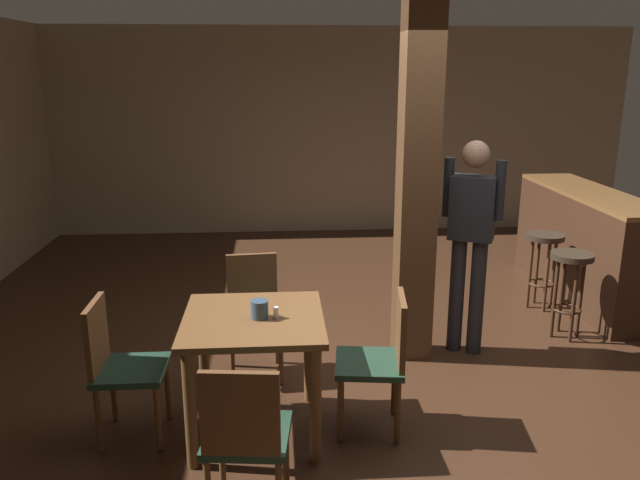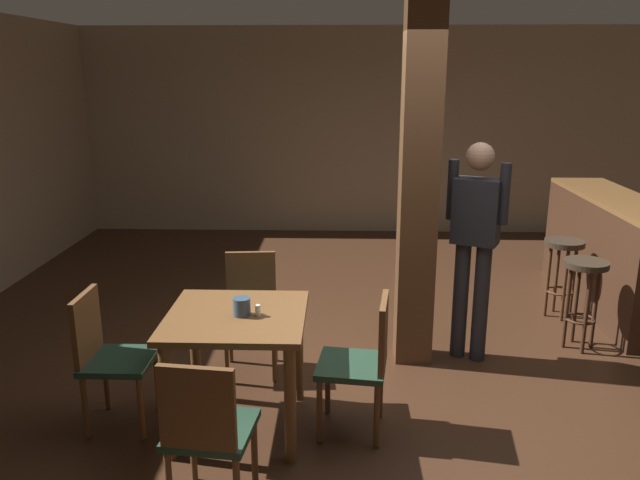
{
  "view_description": "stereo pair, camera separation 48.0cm",
  "coord_description": "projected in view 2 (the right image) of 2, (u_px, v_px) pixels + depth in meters",
  "views": [
    {
      "loc": [
        -0.92,
        -4.2,
        2.24
      ],
      "look_at": [
        -0.59,
        0.42,
        0.96
      ],
      "focal_mm": 35.0,
      "sensor_mm": 36.0,
      "label": 1
    },
    {
      "loc": [
        -0.44,
        -4.2,
        2.24
      ],
      "look_at": [
        -0.59,
        0.42,
        0.96
      ],
      "focal_mm": 35.0,
      "sensor_mm": 36.0,
      "label": 2
    }
  ],
  "objects": [
    {
      "name": "chair_south",
      "position": [
        206.0,
        428.0,
        3.11
      ],
      "size": [
        0.46,
        0.46,
        0.89
      ],
      "color": "#1E3828",
      "rests_on": "ground_plane"
    },
    {
      "name": "chair_west",
      "position": [
        107.0,
        353.0,
        3.94
      ],
      "size": [
        0.42,
        0.42,
        0.89
      ],
      "color": "#1E3828",
      "rests_on": "ground_plane"
    },
    {
      "name": "bar_stool_near",
      "position": [
        584.0,
        283.0,
        5.04
      ],
      "size": [
        0.35,
        0.35,
        0.75
      ],
      "color": "#2D2319",
      "rests_on": "ground_plane"
    },
    {
      "name": "napkin_cup",
      "position": [
        242.0,
        307.0,
        3.81
      ],
      "size": [
        0.11,
        0.11,
        0.11
      ],
      "primitive_type": "cylinder",
      "color": "#33475B",
      "rests_on": "dining_table"
    },
    {
      "name": "chair_east",
      "position": [
        364.0,
        358.0,
        3.86
      ],
      "size": [
        0.47,
        0.47,
        0.89
      ],
      "color": "#1E3828",
      "rests_on": "ground_plane"
    },
    {
      "name": "pillar",
      "position": [
        419.0,
        185.0,
        4.65
      ],
      "size": [
        0.28,
        0.28,
        2.8
      ],
      "primitive_type": "cube",
      "color": "#4C301C",
      "rests_on": "ground_plane"
    },
    {
      "name": "standing_person",
      "position": [
        475.0,
        237.0,
        4.75
      ],
      "size": [
        0.46,
        0.33,
        1.72
      ],
      "color": "black",
      "rests_on": "ground_plane"
    },
    {
      "name": "salt_shaker",
      "position": [
        258.0,
        310.0,
        3.8
      ],
      "size": [
        0.03,
        0.03,
        0.07
      ],
      "primitive_type": "cylinder",
      "color": "silver",
      "rests_on": "dining_table"
    },
    {
      "name": "bar_stool_mid",
      "position": [
        563.0,
        259.0,
        5.7
      ],
      "size": [
        0.36,
        0.36,
        0.74
      ],
      "color": "#2D2319",
      "rests_on": "ground_plane"
    },
    {
      "name": "bar_counter",
      "position": [
        603.0,
        252.0,
        5.95
      ],
      "size": [
        0.56,
        2.18,
        1.08
      ],
      "color": "brown",
      "rests_on": "ground_plane"
    },
    {
      "name": "chair_north",
      "position": [
        251.0,
        306.0,
        4.71
      ],
      "size": [
        0.46,
        0.46,
        0.89
      ],
      "color": "#1E3828",
      "rests_on": "ground_plane"
    },
    {
      "name": "dining_table",
      "position": [
        237.0,
        336.0,
        3.88
      ],
      "size": [
        0.85,
        0.85,
        0.78
      ],
      "color": "brown",
      "rests_on": "ground_plane"
    },
    {
      "name": "wall_back",
      "position": [
        372.0,
        132.0,
        8.6
      ],
      "size": [
        8.0,
        0.1,
        2.8
      ],
      "primitive_type": "cube",
      "color": "gray",
      "rests_on": "ground_plane"
    },
    {
      "name": "ground_plane",
      "position": [
        397.0,
        381.0,
        4.63
      ],
      "size": [
        10.8,
        10.8,
        0.0
      ],
      "primitive_type": "plane",
      "color": "#382114"
    }
  ]
}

